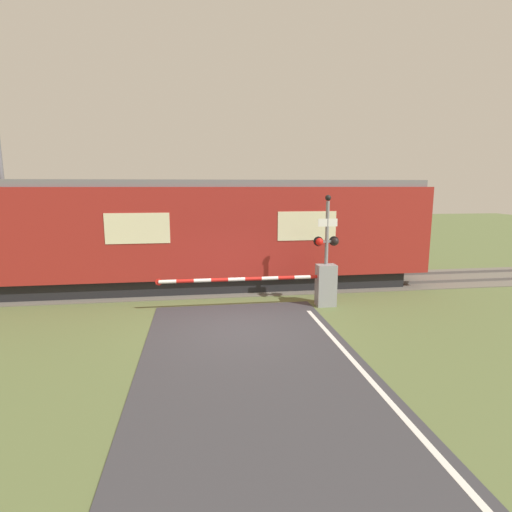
% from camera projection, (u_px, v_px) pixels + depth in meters
% --- Properties ---
extents(ground_plane, '(80.00, 80.00, 0.00)m').
position_uv_depth(ground_plane, '(241.00, 326.00, 10.82)').
color(ground_plane, '#5B6B3D').
extents(track_bed, '(36.00, 3.20, 0.13)m').
position_uv_depth(track_bed, '(228.00, 286.00, 15.13)').
color(track_bed, '#666056').
rests_on(track_bed, ground_plane).
extents(train, '(20.67, 2.73, 3.97)m').
position_uv_depth(train, '(143.00, 235.00, 14.35)').
color(train, black).
rests_on(train, ground_plane).
extents(crossing_barrier, '(5.55, 0.44, 1.33)m').
position_uv_depth(crossing_barrier, '(314.00, 284.00, 12.54)').
color(crossing_barrier, gray).
rests_on(crossing_barrier, ground_plane).
extents(signal_post, '(0.81, 0.26, 3.49)m').
position_uv_depth(signal_post, '(327.00, 243.00, 12.49)').
color(signal_post, gray).
rests_on(signal_post, ground_plane).
extents(catenary_pole, '(0.20, 1.90, 6.94)m').
position_uv_depth(catenary_pole, '(2.00, 190.00, 15.12)').
color(catenary_pole, slate).
rests_on(catenary_pole, ground_plane).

